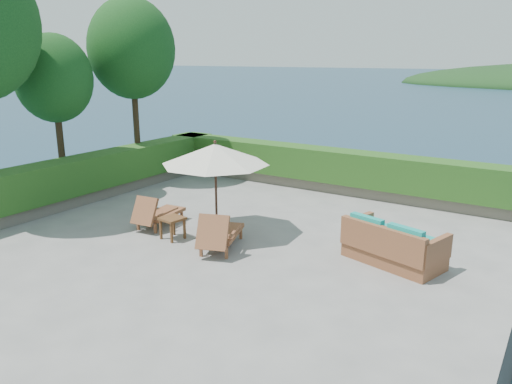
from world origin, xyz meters
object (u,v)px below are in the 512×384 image
Objects in this scene: lounge_left at (157,213)px; patio_umbrella at (215,155)px; wicker_loveseat at (392,246)px; side_table at (172,221)px; lounge_right at (220,233)px.

patio_umbrella is at bearing 8.89° from lounge_left.
side_table is at bearing -148.35° from wicker_loveseat.
patio_umbrella is at bearing 110.71° from lounge_right.
wicker_loveseat is at bearing 0.82° from lounge_right.
lounge_right is 3.11× the size of side_table.
lounge_left is 2.31m from lounge_right.
side_table is (0.93, -0.45, 0.07)m from lounge_left.
patio_umbrella is 4.48m from wicker_loveseat.
wicker_loveseat reaches higher than side_table.
wicker_loveseat is (5.75, 0.90, 0.02)m from lounge_left.
patio_umbrella is at bearing 54.04° from side_table.
lounge_left is 5.81m from wicker_loveseat.
patio_umbrella is 2.04× the size of lounge_left.
lounge_left is 2.77× the size of side_table.
patio_umbrella reaches higher than lounge_left.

